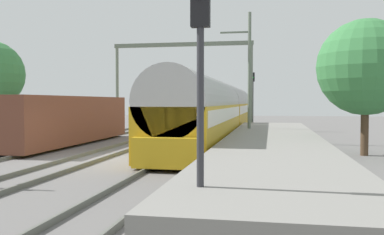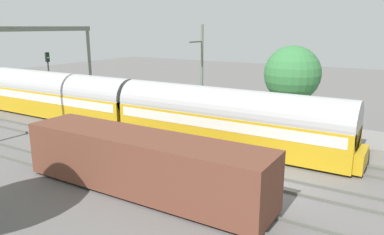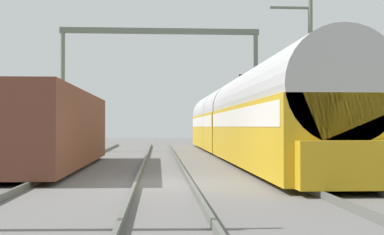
# 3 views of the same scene
# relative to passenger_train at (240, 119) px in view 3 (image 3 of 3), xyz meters

# --- Properties ---
(ground) EXTENTS (120.00, 120.00, 0.00)m
(ground) POSITION_rel_passenger_train_xyz_m (-4.16, -13.21, -1.97)
(ground) COLOR slate
(track_far_west) EXTENTS (1.52, 60.00, 0.16)m
(track_far_west) POSITION_rel_passenger_train_xyz_m (-8.31, -13.21, -1.89)
(track_far_west) COLOR #595C54
(track_far_west) RESTS_ON ground
(track_west) EXTENTS (1.52, 60.00, 0.16)m
(track_west) POSITION_rel_passenger_train_xyz_m (-4.16, -13.21, -1.89)
(track_west) COLOR #595C54
(track_west) RESTS_ON ground
(track_east) EXTENTS (1.52, 60.00, 0.16)m
(track_east) POSITION_rel_passenger_train_xyz_m (0.00, -13.21, -1.89)
(track_east) COLOR #595C54
(track_east) RESTS_ON ground
(passenger_train) EXTENTS (2.93, 32.85, 3.82)m
(passenger_train) POSITION_rel_passenger_train_xyz_m (0.00, 0.00, 0.00)
(passenger_train) COLOR gold
(passenger_train) RESTS_ON ground
(freight_car) EXTENTS (2.80, 13.00, 2.70)m
(freight_car) POSITION_rel_passenger_train_xyz_m (-8.31, -7.68, -0.50)
(freight_car) COLOR brown
(freight_car) RESTS_ON ground
(person_crossing) EXTENTS (0.46, 0.36, 1.73)m
(person_crossing) POSITION_rel_passenger_train_xyz_m (1.12, 2.81, -0.94)
(person_crossing) COLOR #303030
(person_crossing) RESTS_ON ground
(railway_signal_far) EXTENTS (0.36, 0.30, 5.47)m
(railway_signal_far) POSITION_rel_passenger_train_xyz_m (1.92, 11.84, 1.50)
(railway_signal_far) COLOR #2D2D33
(railway_signal_far) RESTS_ON ground
(catenary_gantry) EXTENTS (12.71, 0.28, 7.86)m
(catenary_gantry) POSITION_rel_passenger_train_xyz_m (-4.16, 6.35, 3.68)
(catenary_gantry) COLOR slate
(catenary_gantry) RESTS_ON ground
(catenary_pole_east_mid) EXTENTS (1.90, 0.20, 8.00)m
(catenary_pole_east_mid) POSITION_rel_passenger_train_xyz_m (2.35, -4.83, 2.18)
(catenary_pole_east_mid) COLOR slate
(catenary_pole_east_mid) RESTS_ON ground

